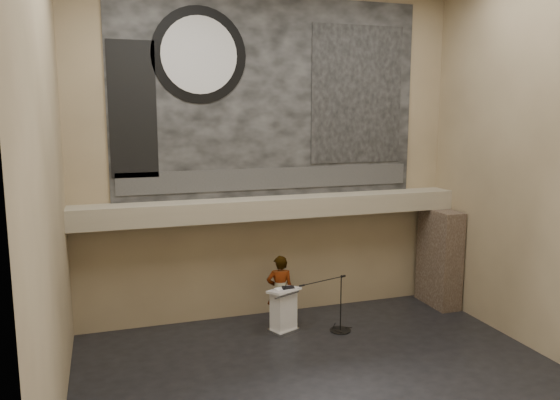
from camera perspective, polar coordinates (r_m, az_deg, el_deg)
name	(u,v)px	position (r m, az deg, el deg)	size (l,w,h in m)	color
floor	(329,380)	(11.63, 5.16, -18.27)	(10.00, 10.00, 0.00)	black
wall_back	(270,155)	(14.12, -1.01, 4.71)	(10.00, 0.02, 8.50)	#867355
wall_front	(465,205)	(6.94, 18.80, -0.53)	(10.00, 0.02, 8.50)	#867355
wall_left	(47,182)	(9.56, -23.16, 1.78)	(0.02, 8.00, 8.50)	#867355
wall_right	(544,163)	(13.19, 25.87, 3.46)	(0.02, 8.00, 8.50)	#867355
soffit	(275,207)	(13.91, -0.51, -0.76)	(10.00, 0.80, 0.50)	gray
sprinkler_left	(214,222)	(13.52, -6.93, -2.33)	(0.04, 0.04, 0.06)	#B2893D
sprinkler_right	(344,214)	(14.59, 6.68, -1.47)	(0.04, 0.04, 0.06)	#B2893D
banner	(271,98)	(14.05, -0.99, 10.60)	(8.00, 0.05, 5.00)	black
banner_text_strip	(271,179)	(14.12, -0.92, 2.26)	(7.76, 0.02, 0.55)	#313131
banner_clock_rim	(199,55)	(13.65, -8.44, 14.75)	(2.30, 2.30, 0.02)	black
banner_clock_face	(199,55)	(13.63, -8.42, 14.76)	(1.84, 1.84, 0.02)	silver
banner_building_print	(357,95)	(14.90, 8.07, 10.82)	(2.60, 0.02, 3.60)	black
banner_brick_print	(133,110)	(13.41, -15.14, 9.07)	(1.10, 0.02, 3.20)	black
stone_pier	(439,257)	(15.88, 16.30, -5.79)	(0.60, 1.40, 2.70)	#403227
lectern	(284,310)	(13.63, 0.37, -11.45)	(0.87, 0.76, 1.14)	silver
binder	(288,288)	(13.46, 0.87, -9.16)	(0.30, 0.24, 0.04)	black
papers	(280,289)	(13.40, 0.05, -9.31)	(0.21, 0.29, 0.01)	white
speaker_person	(280,291)	(13.85, -0.01, -9.49)	(0.67, 0.44, 1.84)	silver
mic_stand	(339,323)	(13.85, 6.18, -12.65)	(1.48, 0.64, 1.43)	black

